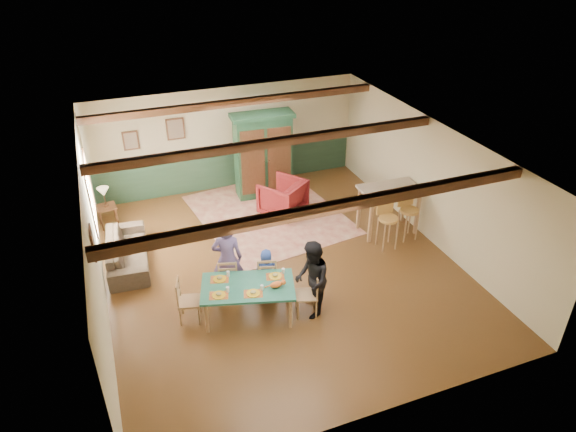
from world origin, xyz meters
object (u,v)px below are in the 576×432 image
object	(u,v)px
person_man	(227,259)
armoire	(263,155)
person_woman	(312,280)
end_table	(108,216)
bar_stool_left	(388,224)
bar_stool_right	(409,216)
dining_chair_far_right	(267,274)
dining_chair_end_right	(306,294)
armchair	(283,197)
dining_chair_end_left	(189,300)
dining_table	(248,301)
table_lamp	(104,197)
cat	(276,284)
counter_table	(388,210)
dining_chair_far_left	(228,276)
person_child	(267,271)
sofa	(127,251)

from	to	relation	value
person_man	armoire	size ratio (longest dim) A/B	0.72
person_man	person_woman	xyz separation A→B (m)	(1.25, -1.12, -0.03)
person_man	end_table	distance (m)	4.00
bar_stool_left	bar_stool_right	xyz separation A→B (m)	(0.63, 0.17, -0.01)
dining_chair_far_right	armoire	bearing A→B (deg)	-91.70
dining_chair_end_right	armchair	bearing A→B (deg)	-177.68
dining_chair_end_right	armoire	bearing A→B (deg)	-173.29
dining_chair_end_left	armoire	world-z (taller)	armoire
dining_table	dining_chair_end_right	world-z (taller)	dining_chair_end_right
person_man	person_woman	size ratio (longest dim) A/B	1.05
dining_chair_end_left	table_lamp	world-z (taller)	table_lamp
bar_stool_left	cat	bearing A→B (deg)	-155.34
person_woman	armoire	distance (m)	4.85
armchair	counter_table	bearing A→B (deg)	103.65
cat	dining_chair_end_right	bearing A→B (deg)	9.46
dining_table	person_woman	xyz separation A→B (m)	(1.10, -0.32, 0.41)
dining_chair_far_right	person_woman	world-z (taller)	person_woman
dining_chair_far_left	person_child	size ratio (longest dim) A/B	0.95
dining_table	sofa	size ratio (longest dim) A/B	0.81
cat	sofa	bearing A→B (deg)	146.56
dining_chair_far_right	counter_table	world-z (taller)	counter_table
dining_chair_far_right	end_table	size ratio (longest dim) A/B	1.66
dining_chair_far_left	armchair	bearing A→B (deg)	-112.50
table_lamp	dining_table	bearing A→B (deg)	-63.05
person_child	armoire	xyz separation A→B (m)	(1.24, 3.87, 0.64)
person_man	sofa	world-z (taller)	person_man
dining_chair_end_left	dining_chair_far_right	bearing A→B (deg)	-65.08
end_table	person_man	bearing A→B (deg)	-59.71
cat	counter_table	bearing A→B (deg)	45.41
cat	bar_stool_right	world-z (taller)	bar_stool_right
dining_chair_end_right	end_table	size ratio (longest dim) A/B	1.66
person_man	dining_chair_end_right	bearing A→B (deg)	152.70
sofa	end_table	distance (m)	1.74
dining_chair_end_right	bar_stool_left	size ratio (longest dim) A/B	0.74
armchair	end_table	world-z (taller)	armchair
person_man	dining_table	bearing A→B (deg)	116.57
bar_stool_right	dining_table	bearing A→B (deg)	-162.98
dining_chair_far_left	person_man	world-z (taller)	person_man
person_child	person_man	bearing A→B (deg)	-0.00
dining_chair_end_right	armoire	xyz separation A→B (m)	(0.78, 4.76, 0.67)
person_woman	bar_stool_right	xyz separation A→B (m)	(3.03, 1.58, -0.18)
sofa	end_table	xyz separation A→B (m)	(-0.27, 1.72, -0.03)
person_woman	cat	xyz separation A→B (m)	(-0.64, 0.09, 0.01)
end_table	bar_stool_right	xyz separation A→B (m)	(6.28, -2.97, 0.31)
dining_chair_far_left	sofa	world-z (taller)	dining_chair_far_left
person_woman	person_child	size ratio (longest dim) A/B	1.64
dining_chair_end_right	cat	distance (m)	0.65
bar_stool_left	dining_chair_far_right	bearing A→B (deg)	-168.09
person_child	armoire	size ratio (longest dim) A/B	0.42
person_man	armoire	world-z (taller)	armoire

